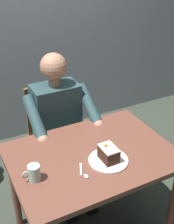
{
  "coord_description": "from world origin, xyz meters",
  "views": [
    {
      "loc": [
        0.72,
        1.33,
        1.91
      ],
      "look_at": [
        -0.02,
        -0.1,
        0.99
      ],
      "focal_mm": 47.51,
      "sensor_mm": 36.0,
      "label": 1
    }
  ],
  "objects_px": {
    "dining_table": "(92,165)",
    "cake_slice": "(109,154)",
    "chair": "(54,132)",
    "coffee_cup": "(34,173)",
    "dessert_spoon": "(84,173)",
    "seated_person": "(61,128)"
  },
  "relations": [
    {
      "from": "dining_table",
      "to": "cake_slice",
      "type": "xyz_separation_m",
      "value": [
        -0.06,
        0.11,
        0.15
      ]
    },
    {
      "from": "chair",
      "to": "coffee_cup",
      "type": "xyz_separation_m",
      "value": [
        0.4,
        0.76,
        0.3
      ]
    },
    {
      "from": "dessert_spoon",
      "to": "cake_slice",
      "type": "bearing_deg",
      "value": -169.69
    },
    {
      "from": "cake_slice",
      "to": "chair",
      "type": "bearing_deg",
      "value": -86.08
    },
    {
      "from": "cake_slice",
      "to": "dessert_spoon",
      "type": "relative_size",
      "value": 0.92
    },
    {
      "from": "coffee_cup",
      "to": "dessert_spoon",
      "type": "bearing_deg",
      "value": 163.26
    },
    {
      "from": "dining_table",
      "to": "dessert_spoon",
      "type": "distance_m",
      "value": 0.22
    },
    {
      "from": "chair",
      "to": "dessert_spoon",
      "type": "relative_size",
      "value": 6.37
    },
    {
      "from": "seated_person",
      "to": "cake_slice",
      "type": "bearing_deg",
      "value": 94.98
    },
    {
      "from": "dining_table",
      "to": "cake_slice",
      "type": "bearing_deg",
      "value": 116.52
    },
    {
      "from": "dining_table",
      "to": "seated_person",
      "type": "xyz_separation_m",
      "value": [
        0.0,
        -0.53,
        -0.01
      ]
    },
    {
      "from": "cake_slice",
      "to": "dessert_spoon",
      "type": "bearing_deg",
      "value": 10.31
    },
    {
      "from": "coffee_cup",
      "to": "dessert_spoon",
      "type": "xyz_separation_m",
      "value": [
        -0.27,
        0.08,
        -0.05
      ]
    },
    {
      "from": "dessert_spoon",
      "to": "seated_person",
      "type": "bearing_deg",
      "value": -101.04
    },
    {
      "from": "chair",
      "to": "seated_person",
      "type": "height_order",
      "value": "seated_person"
    },
    {
      "from": "dessert_spoon",
      "to": "dining_table",
      "type": "bearing_deg",
      "value": -132.01
    },
    {
      "from": "dining_table",
      "to": "dessert_spoon",
      "type": "relative_size",
      "value": 7.41
    },
    {
      "from": "cake_slice",
      "to": "coffee_cup",
      "type": "relative_size",
      "value": 1.21
    },
    {
      "from": "seated_person",
      "to": "coffee_cup",
      "type": "xyz_separation_m",
      "value": [
        0.4,
        0.59,
        0.16
      ]
    },
    {
      "from": "dining_table",
      "to": "dessert_spoon",
      "type": "bearing_deg",
      "value": 47.99
    },
    {
      "from": "dining_table",
      "to": "chair",
      "type": "height_order",
      "value": "chair"
    },
    {
      "from": "seated_person",
      "to": "chair",
      "type": "bearing_deg",
      "value": -90.0
    }
  ]
}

